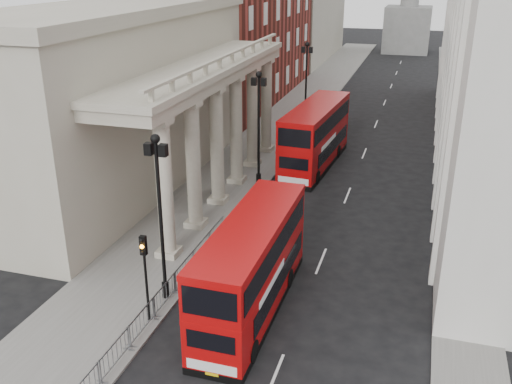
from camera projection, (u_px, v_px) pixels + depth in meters
ground at (139, 350)px, 24.39m from camera, size 260.00×260.00×0.00m
sidewalk_west at (265, 144)px, 51.79m from camera, size 6.00×140.00×0.12m
sidewalk_east at (455, 161)px, 47.37m from camera, size 3.00×140.00×0.12m
kerb at (296, 146)px, 50.99m from camera, size 0.20×140.00×0.14m
portico_building at (119, 103)px, 40.92m from camera, size 9.00×28.00×12.00m
brick_building at (246, 3)px, 65.65m from camera, size 9.00×32.00×22.00m
east_building at (510, 3)px, 43.80m from camera, size 8.00×55.00×25.00m
lamp_post_south at (160, 208)px, 26.26m from camera, size 1.05×0.44×8.32m
lamp_post_mid at (259, 121)px, 40.45m from camera, size 1.05×0.44×8.32m
lamp_post_north at (306, 80)px, 54.64m from camera, size 1.05×0.44×8.32m
traffic_light at (145, 263)px, 25.12m from camera, size 0.28×0.33×4.30m
crowd_barriers at (154, 307)px, 26.21m from camera, size 0.50×18.75×1.10m
bus_near at (252, 265)px, 26.38m from camera, size 2.64×10.62×4.58m
bus_far at (315, 135)px, 45.47m from camera, size 3.63×11.73×4.99m
pedestrian_a at (196, 189)px, 38.90m from camera, size 0.73×0.57×1.76m
pedestrian_b at (192, 198)px, 37.64m from camera, size 0.90×0.76×1.65m
pedestrian_c at (217, 189)px, 38.94m from camera, size 0.98×0.76×1.78m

